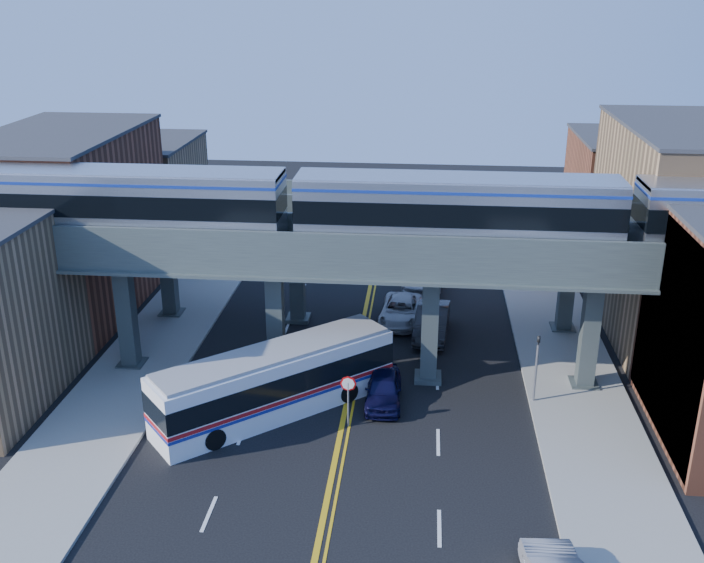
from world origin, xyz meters
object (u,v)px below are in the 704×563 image
Objects in this scene: stop_sign at (348,393)px; car_lane_d at (425,274)px; car_lane_c at (401,311)px; car_lane_b at (432,322)px; transit_bus at (275,382)px; traffic_signal at (537,362)px; car_lane_a at (383,388)px; transit_train at (457,209)px.

car_lane_d is at bearing 79.47° from stop_sign.
stop_sign is 0.52× the size of car_lane_c.
transit_bus is at bearing -123.41° from car_lane_b.
stop_sign is at bearing -94.80° from car_lane_c.
stop_sign is 9.41m from traffic_signal.
car_lane_a is (1.50, 2.45, -1.02)m from stop_sign.
transit_train is 8.37m from traffic_signal.
traffic_signal is 0.65× the size of car_lane_d.
traffic_signal reaches higher than car_lane_b.
car_lane_b is (-5.02, 7.55, -1.43)m from traffic_signal.
car_lane_b reaches higher than car_lane_a.
car_lane_a is 16.09m from car_lane_d.
car_lane_a is (5.11, 1.45, -0.87)m from transit_bus.
car_lane_d is (-1.36, 13.42, -8.39)m from transit_train.
stop_sign reaches higher than car_lane_d.
stop_sign is 18.75m from car_lane_d.
transit_bus is at bearing -165.38° from car_lane_a.
transit_train is at bearing 46.30° from stop_sign.
traffic_signal reaches higher than transit_bus.
transit_train is 10.14m from car_lane_b.
car_lane_b is 0.84× the size of car_lane_d.
transit_train is 11.74× the size of traffic_signal.
car_lane_a is 9.97m from car_lane_c.
traffic_signal reaches higher than stop_sign.
car_lane_c is (1.98, 12.40, -1.05)m from stop_sign.
transit_train is 7.61× the size of car_lane_d.
car_lane_c is at bearing 126.34° from traffic_signal.
stop_sign is 0.64× the size of traffic_signal.
transit_train is at bearing -15.34° from transit_bus.
traffic_signal is 7.58m from car_lane_a.
traffic_signal is 0.78× the size of car_lane_b.
car_lane_b is at bearing -40.00° from car_lane_c.
stop_sign is at bearing -56.29° from transit_bus.
traffic_signal is 0.94× the size of car_lane_a.
transit_train reaches higher than stop_sign.
transit_bus reaches higher than stop_sign.
stop_sign reaches higher than car_lane_c.
transit_bus is 12.74m from car_lane_c.
transit_bus is 18.80m from car_lane_d.
traffic_signal is at bearing 3.04° from car_lane_a.
car_lane_a is at bearing -175.71° from traffic_signal.
stop_sign is at bearing -133.70° from transit_train.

